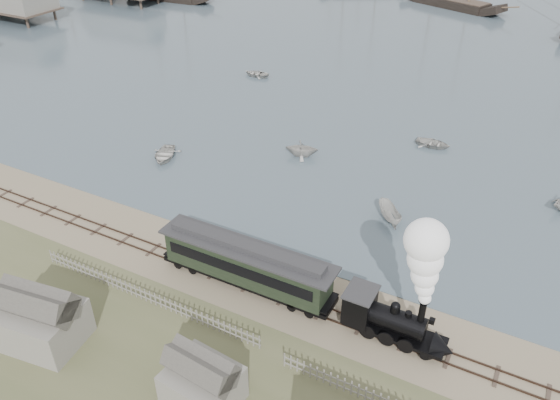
% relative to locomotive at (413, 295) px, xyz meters
% --- Properties ---
extents(ground, '(600.00, 600.00, 0.00)m').
position_rel_locomotive_xyz_m(ground, '(-11.13, 2.00, -4.28)').
color(ground, tan).
rests_on(ground, ground).
extents(rail_track, '(120.00, 1.80, 0.16)m').
position_rel_locomotive_xyz_m(rail_track, '(-11.13, 0.00, -4.24)').
color(rail_track, '#38271E').
rests_on(rail_track, ground).
extents(picket_fence_west, '(19.00, 0.10, 1.20)m').
position_rel_locomotive_xyz_m(picket_fence_west, '(-17.63, -5.00, -4.28)').
color(picket_fence_west, gray).
rests_on(picket_fence_west, ground).
extents(shed_left, '(5.00, 4.00, 4.10)m').
position_rel_locomotive_xyz_m(shed_left, '(-21.13, -11.00, -4.28)').
color(shed_left, gray).
rests_on(shed_left, ground).
extents(western_wharf, '(36.00, 56.00, 8.00)m').
position_rel_locomotive_xyz_m(western_wharf, '(-87.13, 42.00, -0.22)').
color(western_wharf, gray).
rests_on(western_wharf, harbor_water).
extents(locomotive, '(7.43, 2.77, 9.27)m').
position_rel_locomotive_xyz_m(locomotive, '(0.00, 0.00, 0.00)').
color(locomotive, black).
rests_on(locomotive, ground).
extents(passenger_coach, '(13.81, 2.66, 3.35)m').
position_rel_locomotive_xyz_m(passenger_coach, '(-12.15, 0.00, -2.15)').
color(passenger_coach, black).
rests_on(passenger_coach, ground).
extents(beached_dinghy, '(3.30, 4.02, 0.73)m').
position_rel_locomotive_xyz_m(beached_dinghy, '(-17.08, 2.48, -3.91)').
color(beached_dinghy, beige).
rests_on(beached_dinghy, ground).
extents(rowboat_0, '(5.05, 4.40, 0.87)m').
position_rel_locomotive_xyz_m(rowboat_0, '(-30.06, 12.86, -3.78)').
color(rowboat_0, beige).
rests_on(rowboat_0, harbor_water).
extents(rowboat_1, '(3.94, 4.24, 1.83)m').
position_rel_locomotive_xyz_m(rowboat_1, '(-17.53, 20.14, -3.30)').
color(rowboat_1, beige).
rests_on(rowboat_1, harbor_water).
extents(rowboat_2, '(3.56, 3.37, 1.38)m').
position_rel_locomotive_xyz_m(rowboat_2, '(-5.51, 13.00, -3.53)').
color(rowboat_2, beige).
rests_on(rowboat_2, harbor_water).
extents(rowboat_3, '(2.68, 3.75, 0.77)m').
position_rel_locomotive_xyz_m(rowboat_3, '(-5.81, 28.87, -3.83)').
color(rowboat_3, beige).
rests_on(rowboat_3, harbor_water).
extents(rowboat_6, '(2.64, 3.68, 0.76)m').
position_rel_locomotive_xyz_m(rowboat_6, '(-33.95, 38.80, -3.84)').
color(rowboat_6, beige).
rests_on(rowboat_6, harbor_water).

